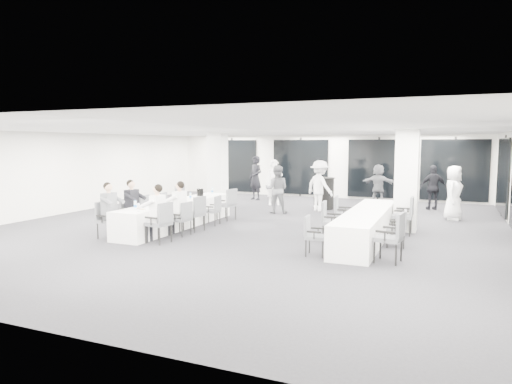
# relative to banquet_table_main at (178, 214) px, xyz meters

# --- Properties ---
(room) EXTENTS (14.04, 16.04, 2.84)m
(room) POSITION_rel_banquet_table_main_xyz_m (2.84, 2.04, 1.01)
(room) COLOR #242429
(room) RESTS_ON ground
(column_left) EXTENTS (0.60, 0.60, 2.80)m
(column_left) POSITION_rel_banquet_table_main_xyz_m (-0.84, 4.13, 1.02)
(column_left) COLOR white
(column_left) RESTS_ON floor
(column_right) EXTENTS (0.60, 0.60, 2.80)m
(column_right) POSITION_rel_banquet_table_main_xyz_m (6.16, 1.93, 1.02)
(column_right) COLOR white
(column_right) RESTS_ON floor
(banquet_table_main) EXTENTS (0.90, 5.00, 0.75)m
(banquet_table_main) POSITION_rel_banquet_table_main_xyz_m (0.00, 0.00, 0.00)
(banquet_table_main) COLOR white
(banquet_table_main) RESTS_ON floor
(banquet_table_side) EXTENTS (0.90, 5.00, 0.75)m
(banquet_table_side) POSITION_rel_banquet_table_main_xyz_m (5.37, 0.21, 0.00)
(banquet_table_side) COLOR white
(banquet_table_side) RESTS_ON floor
(cocktail_table) EXTENTS (0.84, 0.84, 1.16)m
(cocktail_table) POSITION_rel_banquet_table_main_xyz_m (2.98, 5.31, 0.21)
(cocktail_table) COLOR black
(cocktail_table) RESTS_ON floor
(chair_main_left_near) EXTENTS (0.49, 0.54, 0.94)m
(chair_main_left_near) POSITION_rel_banquet_table_main_xyz_m (-0.83, -2.07, 0.16)
(chair_main_left_near) COLOR #505257
(chair_main_left_near) RESTS_ON floor
(chair_main_left_second) EXTENTS (0.50, 0.55, 0.90)m
(chair_main_left_second) POSITION_rel_banquet_table_main_xyz_m (-0.83, -1.16, 0.14)
(chair_main_left_second) COLOR #505257
(chair_main_left_second) RESTS_ON floor
(chair_main_left_mid) EXTENTS (0.47, 0.52, 0.91)m
(chair_main_left_mid) POSITION_rel_banquet_table_main_xyz_m (-0.83, -0.28, 0.15)
(chair_main_left_mid) COLOR #505257
(chair_main_left_mid) RESTS_ON floor
(chair_main_left_fourth) EXTENTS (0.52, 0.55, 0.90)m
(chair_main_left_fourth) POSITION_rel_banquet_table_main_xyz_m (-0.83, 0.71, 0.14)
(chair_main_left_fourth) COLOR #505257
(chair_main_left_fourth) RESTS_ON floor
(chair_main_left_far) EXTENTS (0.54, 0.60, 1.03)m
(chair_main_left_far) POSITION_rel_banquet_table_main_xyz_m (-0.84, 1.69, 0.22)
(chair_main_left_far) COLOR #505257
(chair_main_left_far) RESTS_ON floor
(chair_main_right_near) EXTENTS (0.57, 0.61, 1.01)m
(chair_main_right_near) POSITION_rel_banquet_table_main_xyz_m (0.84, -2.06, 0.20)
(chair_main_right_near) COLOR #505257
(chair_main_right_near) RESTS_ON floor
(chair_main_right_second) EXTENTS (0.50, 0.54, 0.90)m
(chair_main_right_second) POSITION_rel_banquet_table_main_xyz_m (0.83, -1.06, 0.14)
(chair_main_right_second) COLOR #505257
(chair_main_right_second) RESTS_ON floor
(chair_main_right_mid) EXTENTS (0.58, 0.61, 0.97)m
(chair_main_right_mid) POSITION_rel_banquet_table_main_xyz_m (0.83, -0.39, 0.18)
(chair_main_right_mid) COLOR #505257
(chair_main_right_mid) RESTS_ON floor
(chair_main_right_fourth) EXTENTS (0.47, 0.52, 0.88)m
(chair_main_right_fourth) POSITION_rel_banquet_table_main_xyz_m (0.83, 0.67, 0.13)
(chair_main_right_fourth) COLOR #505257
(chair_main_right_fourth) RESTS_ON floor
(chair_main_right_far) EXTENTS (0.61, 0.64, 1.00)m
(chair_main_right_far) POSITION_rel_banquet_table_main_xyz_m (0.83, 1.62, 0.19)
(chair_main_right_far) COLOR #505257
(chair_main_right_far) RESTS_ON floor
(chair_side_left_near) EXTENTS (0.46, 0.51, 0.86)m
(chair_side_left_near) POSITION_rel_banquet_table_main_xyz_m (4.55, -1.82, 0.12)
(chair_side_left_near) COLOR #505257
(chair_side_left_near) RESTS_ON floor
(chair_side_left_mid) EXTENTS (0.54, 0.59, 0.99)m
(chair_side_left_mid) POSITION_rel_banquet_table_main_xyz_m (4.54, -0.25, 0.19)
(chair_side_left_mid) COLOR #505257
(chair_side_left_mid) RESTS_ON floor
(chair_side_left_far) EXTENTS (0.54, 0.59, 0.98)m
(chair_side_left_far) POSITION_rel_banquet_table_main_xyz_m (4.54, 1.13, 0.18)
(chair_side_left_far) COLOR #505257
(chair_side_left_far) RESTS_ON floor
(chair_side_right_near) EXTENTS (0.59, 0.63, 1.03)m
(chair_side_right_near) POSITION_rel_banquet_table_main_xyz_m (6.21, -1.79, 0.21)
(chair_side_right_near) COLOR #505257
(chair_side_right_near) RESTS_ON floor
(chair_side_right_mid) EXTENTS (0.48, 0.52, 0.87)m
(chair_side_right_mid) POSITION_rel_banquet_table_main_xyz_m (6.20, -0.27, 0.12)
(chair_side_right_mid) COLOR #505257
(chair_side_right_mid) RESTS_ON floor
(chair_side_right_far) EXTENTS (0.52, 0.58, 1.02)m
(chair_side_right_far) POSITION_rel_banquet_table_main_xyz_m (6.21, 1.32, 0.21)
(chair_side_right_far) COLOR #505257
(chair_side_right_far) RESTS_ON floor
(seated_guest_a) EXTENTS (0.50, 0.38, 1.44)m
(seated_guest_a) POSITION_rel_banquet_table_main_xyz_m (-0.67, -2.07, 0.44)
(seated_guest_a) COLOR #585A60
(seated_guest_a) RESTS_ON floor
(seated_guest_b) EXTENTS (0.50, 0.38, 1.44)m
(seated_guest_b) POSITION_rel_banquet_table_main_xyz_m (-0.67, -1.16, 0.44)
(seated_guest_b) COLOR black
(seated_guest_b) RESTS_ON floor
(seated_guest_c) EXTENTS (0.50, 0.38, 1.44)m
(seated_guest_c) POSITION_rel_banquet_table_main_xyz_m (0.67, -2.05, 0.44)
(seated_guest_c) COLOR white
(seated_guest_c) RESTS_ON floor
(seated_guest_d) EXTENTS (0.50, 0.38, 1.44)m
(seated_guest_d) POSITION_rel_banquet_table_main_xyz_m (0.67, -1.05, 0.44)
(seated_guest_d) COLOR white
(seated_guest_d) RESTS_ON floor
(standing_guest_a) EXTENTS (0.93, 0.87, 2.04)m
(standing_guest_a) POSITION_rel_banquet_table_main_xyz_m (0.91, 5.59, 0.64)
(standing_guest_a) COLOR white
(standing_guest_a) RESTS_ON floor
(standing_guest_b) EXTENTS (1.02, 0.75, 1.89)m
(standing_guest_b) POSITION_rel_banquet_table_main_xyz_m (1.74, 3.60, 0.57)
(standing_guest_b) COLOR #585A60
(standing_guest_b) RESTS_ON floor
(standing_guest_c) EXTENTS (1.49, 1.29, 2.06)m
(standing_guest_c) POSITION_rel_banquet_table_main_xyz_m (2.99, 4.67, 0.66)
(standing_guest_c) COLOR white
(standing_guest_c) RESTS_ON floor
(standing_guest_d) EXTENTS (1.25, 0.99, 1.86)m
(standing_guest_d) POSITION_rel_banquet_table_main_xyz_m (6.74, 6.59, 0.56)
(standing_guest_d) COLOR black
(standing_guest_d) RESTS_ON floor
(standing_guest_e) EXTENTS (0.79, 1.06, 1.96)m
(standing_guest_e) POSITION_rel_banquet_table_main_xyz_m (7.40, 4.44, 0.60)
(standing_guest_e) COLOR white
(standing_guest_e) RESTS_ON floor
(standing_guest_f) EXTENTS (1.75, 0.97, 1.80)m
(standing_guest_f) POSITION_rel_banquet_table_main_xyz_m (4.61, 7.91, 0.52)
(standing_guest_f) COLOR #585A60
(standing_guest_f) RESTS_ON floor
(standing_guest_g) EXTENTS (0.98, 0.91, 2.15)m
(standing_guest_g) POSITION_rel_banquet_table_main_xyz_m (-0.43, 6.87, 0.70)
(standing_guest_g) COLOR black
(standing_guest_g) RESTS_ON floor
(standing_guest_h) EXTENTS (0.90, 0.99, 1.75)m
(standing_guest_h) POSITION_rel_banquet_table_main_xyz_m (5.81, 5.32, 0.50)
(standing_guest_h) COLOR black
(standing_guest_h) RESTS_ON floor
(ice_bucket_near) EXTENTS (0.23, 0.23, 0.26)m
(ice_bucket_near) POSITION_rel_banquet_table_main_xyz_m (0.04, -1.08, 0.50)
(ice_bucket_near) COLOR black
(ice_bucket_near) RESTS_ON banquet_table_main
(ice_bucket_far) EXTENTS (0.21, 0.21, 0.24)m
(ice_bucket_far) POSITION_rel_banquet_table_main_xyz_m (-0.08, 1.44, 0.49)
(ice_bucket_far) COLOR black
(ice_bucket_far) RESTS_ON banquet_table_main
(water_bottle_a) EXTENTS (0.07, 0.07, 0.23)m
(water_bottle_a) POSITION_rel_banquet_table_main_xyz_m (-0.05, -1.89, 0.49)
(water_bottle_a) COLOR silver
(water_bottle_a) RESTS_ON banquet_table_main
(water_bottle_b) EXTENTS (0.07, 0.07, 0.20)m
(water_bottle_b) POSITION_rel_banquet_table_main_xyz_m (0.11, 0.52, 0.48)
(water_bottle_b) COLOR silver
(water_bottle_b) RESTS_ON banquet_table_main
(water_bottle_c) EXTENTS (0.07, 0.07, 0.21)m
(water_bottle_c) POSITION_rel_banquet_table_main_xyz_m (-0.02, 2.16, 0.48)
(water_bottle_c) COLOR silver
(water_bottle_c) RESTS_ON banquet_table_main
(plate_a) EXTENTS (0.18, 0.18, 0.03)m
(plate_a) POSITION_rel_banquet_table_main_xyz_m (-0.09, -1.75, 0.39)
(plate_a) COLOR white
(plate_a) RESTS_ON banquet_table_main
(plate_b) EXTENTS (0.18, 0.18, 0.03)m
(plate_b) POSITION_rel_banquet_table_main_xyz_m (0.10, -1.81, 0.39)
(plate_b) COLOR white
(plate_b) RESTS_ON banquet_table_main
(plate_c) EXTENTS (0.21, 0.21, 0.03)m
(plate_c) POSITION_rel_banquet_table_main_xyz_m (-0.02, -0.32, 0.39)
(plate_c) COLOR white
(plate_c) RESTS_ON banquet_table_main
(wine_glass) EXTENTS (0.08, 0.08, 0.21)m
(wine_glass) POSITION_rel_banquet_table_main_xyz_m (0.21, -2.10, 0.53)
(wine_glass) COLOR silver
(wine_glass) RESTS_ON banquet_table_main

